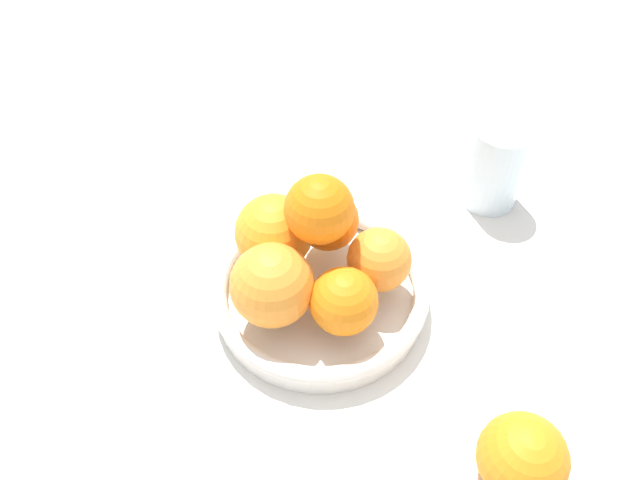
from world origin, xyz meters
name	(u,v)px	position (x,y,z in m)	size (l,w,h in m)	color
ground_plane	(320,303)	(0.00, 0.00, 0.00)	(4.00, 4.00, 0.00)	silver
fruit_bowl	(320,292)	(0.00, 0.00, 0.02)	(0.23, 0.23, 0.04)	silver
orange_pile	(309,252)	(0.01, 0.01, 0.08)	(0.18, 0.18, 0.13)	orange
stray_orange	(522,458)	(-0.26, -0.01, 0.04)	(0.08, 0.08, 0.08)	orange
drinking_glass	(495,166)	(-0.01, -0.27, 0.05)	(0.07, 0.07, 0.11)	silver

